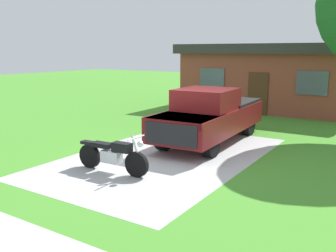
# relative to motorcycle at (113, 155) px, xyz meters

# --- Properties ---
(ground_plane) EXTENTS (80.00, 80.00, 0.00)m
(ground_plane) POSITION_rel_motorcycle_xyz_m (0.35, 2.00, -0.47)
(ground_plane) COLOR #46902B
(driveway_pad) EXTENTS (4.96, 8.13, 0.01)m
(driveway_pad) POSITION_rel_motorcycle_xyz_m (0.35, 2.00, -0.47)
(driveway_pad) COLOR #B3B3B3
(driveway_pad) RESTS_ON ground
(motorcycle) EXTENTS (2.21, 0.70, 1.09)m
(motorcycle) POSITION_rel_motorcycle_xyz_m (0.00, 0.00, 0.00)
(motorcycle) COLOR black
(motorcycle) RESTS_ON ground
(pickup_truck) EXTENTS (2.22, 5.70, 1.90)m
(pickup_truck) POSITION_rel_motorcycle_xyz_m (0.65, 4.49, 0.48)
(pickup_truck) COLOR black
(pickup_truck) RESTS_ON ground
(neighbor_house) EXTENTS (9.60, 5.60, 3.50)m
(neighbor_house) POSITION_rel_motorcycle_xyz_m (0.14, 13.30, 1.32)
(neighbor_house) COLOR brown
(neighbor_house) RESTS_ON ground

